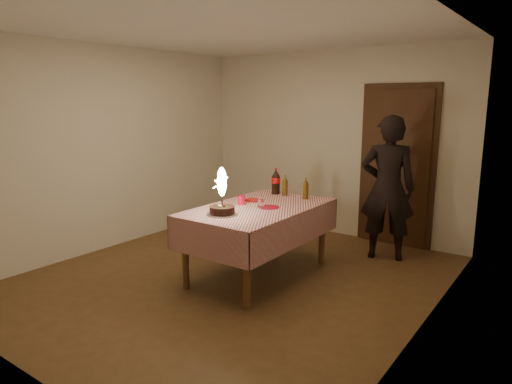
% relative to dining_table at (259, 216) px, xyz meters
% --- Properties ---
extents(ground, '(4.00, 4.50, 0.01)m').
position_rel_dining_table_xyz_m(ground, '(-0.18, -0.24, -0.68)').
color(ground, brown).
rests_on(ground, ground).
extents(room_shell, '(4.04, 4.54, 2.62)m').
position_rel_dining_table_xyz_m(room_shell, '(-0.15, -0.16, 0.98)').
color(room_shell, beige).
rests_on(room_shell, ground).
extents(dining_table, '(1.02, 1.72, 0.78)m').
position_rel_dining_table_xyz_m(dining_table, '(0.00, 0.00, 0.00)').
color(dining_table, brown).
rests_on(dining_table, ground).
extents(birthday_cake, '(0.32, 0.32, 0.48)m').
position_rel_dining_table_xyz_m(birthday_cake, '(-0.10, -0.49, 0.23)').
color(birthday_cake, white).
rests_on(birthday_cake, dining_table).
extents(red_plate, '(0.22, 0.22, 0.01)m').
position_rel_dining_table_xyz_m(red_plate, '(0.12, 0.02, 0.11)').
color(red_plate, '#AD0C25').
rests_on(red_plate, dining_table).
extents(red_cup, '(0.08, 0.08, 0.10)m').
position_rel_dining_table_xyz_m(red_cup, '(-0.21, -0.03, 0.15)').
color(red_cup, red).
rests_on(red_cup, dining_table).
extents(clear_cup, '(0.07, 0.07, 0.09)m').
position_rel_dining_table_xyz_m(clear_cup, '(0.05, -0.03, 0.15)').
color(clear_cup, white).
rests_on(clear_cup, dining_table).
extents(napkin_stack, '(0.15, 0.15, 0.02)m').
position_rel_dining_table_xyz_m(napkin_stack, '(-0.21, 0.18, 0.11)').
color(napkin_stack, red).
rests_on(napkin_stack, dining_table).
extents(cola_bottle, '(0.10, 0.10, 0.32)m').
position_rel_dining_table_xyz_m(cola_bottle, '(-0.22, 0.67, 0.26)').
color(cola_bottle, black).
rests_on(cola_bottle, dining_table).
extents(amber_bottle_left, '(0.06, 0.06, 0.25)m').
position_rel_dining_table_xyz_m(amber_bottle_left, '(-0.08, 0.65, 0.22)').
color(amber_bottle_left, '#543A0E').
rests_on(amber_bottle_left, dining_table).
extents(amber_bottle_right, '(0.06, 0.06, 0.25)m').
position_rel_dining_table_xyz_m(amber_bottle_right, '(0.22, 0.63, 0.22)').
color(amber_bottle_right, '#543A0E').
rests_on(amber_bottle_right, dining_table).
extents(photographer, '(0.74, 0.61, 1.75)m').
position_rel_dining_table_xyz_m(photographer, '(0.92, 1.37, 0.20)').
color(photographer, black).
rests_on(photographer, ground).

